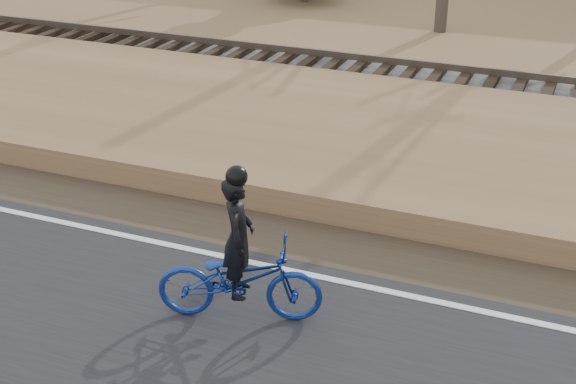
% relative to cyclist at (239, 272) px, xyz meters
% --- Properties ---
extents(ground, '(120.00, 120.00, 0.00)m').
position_rel_cyclist_xyz_m(ground, '(0.28, 1.05, -0.71)').
color(ground, '#916E4A').
rests_on(ground, ground).
extents(edge_line, '(120.00, 0.12, 0.01)m').
position_rel_cyclist_xyz_m(edge_line, '(0.28, 1.25, -0.64)').
color(edge_line, silver).
rests_on(edge_line, road).
extents(shoulder, '(120.00, 1.60, 0.04)m').
position_rel_cyclist_xyz_m(shoulder, '(0.28, 2.25, -0.69)').
color(shoulder, '#473A2B').
rests_on(shoulder, ground).
extents(embankment, '(120.00, 5.00, 0.44)m').
position_rel_cyclist_xyz_m(embankment, '(0.28, 5.25, -0.49)').
color(embankment, '#916E4A').
rests_on(embankment, ground).
extents(ballast, '(120.00, 3.00, 0.45)m').
position_rel_cyclist_xyz_m(ballast, '(0.28, 9.05, -0.48)').
color(ballast, slate).
rests_on(ballast, ground).
extents(railroad, '(120.00, 2.40, 0.29)m').
position_rel_cyclist_xyz_m(railroad, '(0.28, 9.05, -0.18)').
color(railroad, black).
rests_on(railroad, ballast).
extents(cyclist, '(2.15, 1.29, 2.05)m').
position_rel_cyclist_xyz_m(cyclist, '(0.00, 0.00, 0.00)').
color(cyclist, navy).
rests_on(cyclist, road).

